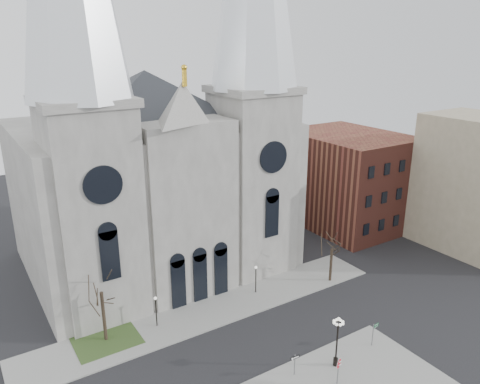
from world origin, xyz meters
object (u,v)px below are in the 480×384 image
one_way_sign (295,361)px  stop_sign (338,366)px  street_name_sign (373,333)px  globe_lamp (337,336)px

one_way_sign → stop_sign: bearing=-49.5°
stop_sign → street_name_sign: size_ratio=1.16×
globe_lamp → one_way_sign: 4.27m
stop_sign → globe_lamp: 2.77m
globe_lamp → street_name_sign: (4.95, 0.24, -1.71)m
stop_sign → globe_lamp: globe_lamp is taller
street_name_sign → globe_lamp: bearing=176.9°
stop_sign → globe_lamp: size_ratio=0.54×
globe_lamp → street_name_sign: bearing=2.8°
one_way_sign → street_name_sign: bearing=-1.0°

